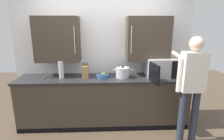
{
  "coord_description": "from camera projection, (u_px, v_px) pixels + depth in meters",
  "views": [
    {
      "loc": [
        0.01,
        -2.33,
        1.85
      ],
      "look_at": [
        0.15,
        0.71,
        1.07
      ],
      "focal_mm": 28.37,
      "sensor_mm": 36.0,
      "label": 1
    }
  ],
  "objects": [
    {
      "name": "wooden_spoon",
      "position": [
        49.0,
        77.0,
        3.2
      ],
      "size": [
        0.19,
        0.23,
        0.02
      ],
      "color": "tan",
      "rests_on": "counter_unit"
    },
    {
      "name": "knife_block",
      "position": [
        85.0,
        72.0,
        3.18
      ],
      "size": [
        0.11,
        0.15,
        0.29
      ],
      "color": "#A37547",
      "rests_on": "counter_unit"
    },
    {
      "name": "stock_pot",
      "position": [
        123.0,
        72.0,
        3.19
      ],
      "size": [
        0.35,
        0.25,
        0.22
      ],
      "color": "#B7BABF",
      "rests_on": "counter_unit"
    },
    {
      "name": "back_wall_tiled",
      "position": [
        103.0,
        49.0,
        3.38
      ],
      "size": [
        3.38,
        0.44,
        2.63
      ],
      "color": "white",
      "rests_on": "ground_plane"
    },
    {
      "name": "thermos_flask",
      "position": [
        61.0,
        70.0,
        3.15
      ],
      "size": [
        0.09,
        0.09,
        0.31
      ],
      "color": "#B7BABF",
      "rests_on": "counter_unit"
    },
    {
      "name": "counter_unit",
      "position": [
        104.0,
        101.0,
        3.34
      ],
      "size": [
        3.1,
        0.63,
        0.92
      ],
      "color": "#3D3328",
      "rests_on": "ground_plane"
    },
    {
      "name": "microwave_oven",
      "position": [
        160.0,
        67.0,
        3.26
      ],
      "size": [
        0.55,
        0.81,
        0.34
      ],
      "color": "#B7BABF",
      "rests_on": "counter_unit"
    },
    {
      "name": "person_figure",
      "position": [
        191.0,
        83.0,
        2.63
      ],
      "size": [
        0.44,
        0.52,
        1.7
      ],
      "color": "#282D3D",
      "rests_on": "ground_plane"
    },
    {
      "name": "fruit_bowl",
      "position": [
        103.0,
        75.0,
        3.2
      ],
      "size": [
        0.23,
        0.23,
        0.1
      ],
      "color": "#335684",
      "rests_on": "counter_unit"
    }
  ]
}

